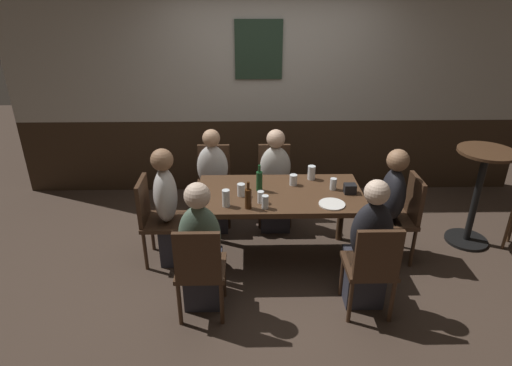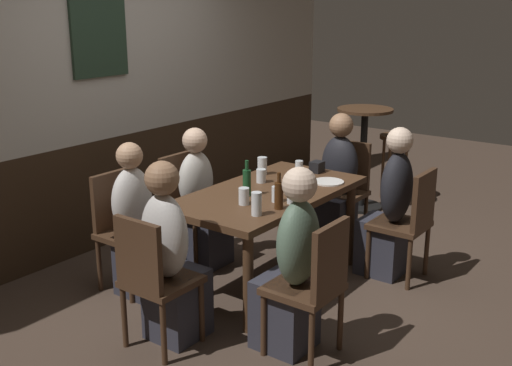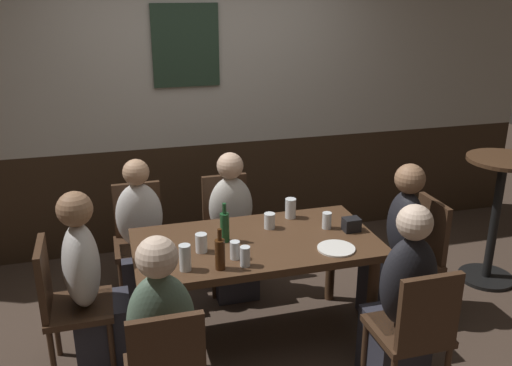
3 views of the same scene
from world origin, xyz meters
The scene contains 28 objects.
ground_plane centered at (0.00, 0.00, 0.00)m, with size 12.00×12.00×0.00m, color #423328.
wall_back centered at (0.00, 1.65, 1.30)m, with size 6.40×0.13×2.60m.
dining_table centered at (0.00, 0.00, 0.65)m, with size 1.57×0.83×0.74m.
chair_head_east centered at (1.20, 0.00, 0.50)m, with size 0.40×0.40×0.88m.
chair_mid_far centered at (0.00, 0.83, 0.50)m, with size 0.40×0.40×0.88m.
chair_left_far centered at (-0.69, 0.83, 0.50)m, with size 0.40×0.40×0.88m.
chair_left_near centered at (-0.69, -0.83, 0.50)m, with size 0.40×0.40×0.88m.
chair_head_west centered at (-1.20, 0.00, 0.50)m, with size 0.40×0.40×0.88m.
chair_right_near centered at (0.69, -0.83, 0.50)m, with size 0.40×0.40×0.88m.
person_head_east centered at (1.04, 0.00, 0.50)m, with size 0.37×0.34×1.17m.
person_mid_far centered at (0.00, 0.67, 0.48)m, with size 0.34×0.37×1.13m.
person_left_far centered at (-0.69, 0.67, 0.48)m, with size 0.34×0.37×1.13m.
person_left_near centered at (-0.69, -0.67, 0.50)m, with size 0.34×0.37×1.18m.
person_head_west centered at (-1.04, 0.00, 0.51)m, with size 0.37×0.34×1.19m.
person_right_near centered at (0.69, -0.67, 0.51)m, with size 0.34×0.37×1.19m.
tumbler_water centered at (-0.15, -0.31, 0.80)m, with size 0.06×0.06×0.12m.
beer_glass_tall centered at (0.52, 0.06, 0.79)m, with size 0.06×0.06×0.11m.
beer_glass_half centered at (-0.37, -0.06, 0.79)m, with size 0.07×0.07×0.12m.
highball_clear centered at (-0.50, -0.26, 0.81)m, with size 0.07×0.07×0.16m.
pint_glass_amber centered at (0.14, 0.17, 0.79)m, with size 0.07×0.07×0.11m.
pint_glass_pale centered at (0.34, 0.30, 0.80)m, with size 0.08×0.08×0.14m.
pint_glass_stout centered at (-0.19, -0.20, 0.79)m, with size 0.06×0.06×0.11m.
beer_bottle_green centered at (-0.19, 0.05, 0.84)m, with size 0.06×0.06×0.26m.
beer_bottle_brown centered at (-0.30, -0.30, 0.84)m, with size 0.06×0.06×0.25m.
plate_white_large centered at (0.45, -0.25, 0.75)m, with size 0.24×0.24×0.01m, color white.
condiment_caddy centered at (0.66, -0.02, 0.79)m, with size 0.11×0.09×0.09m, color black.
side_bar_table centered at (2.06, 0.27, 0.62)m, with size 0.56×0.56×1.05m.
bar_stool centered at (2.51, 0.12, 0.56)m, with size 0.34×0.34×0.72m.
Camera 2 is at (-3.62, -2.57, 2.10)m, focal length 44.02 mm.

